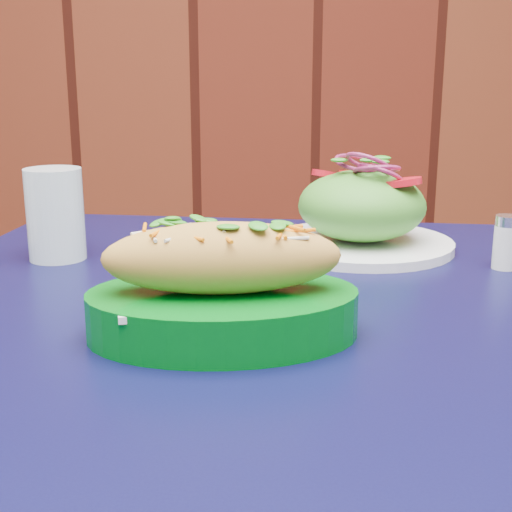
{
  "coord_description": "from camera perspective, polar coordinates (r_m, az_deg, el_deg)",
  "views": [
    {
      "loc": [
        0.16,
        0.6,
        0.98
      ],
      "look_at": [
        0.17,
        1.25,
        0.81
      ],
      "focal_mm": 50.0,
      "sensor_mm": 36.0,
      "label": 1
    }
  ],
  "objects": [
    {
      "name": "salt_shaker",
      "position": [
        0.89,
        19.35,
        1.04
      ],
      "size": [
        0.03,
        0.03,
        0.06
      ],
      "color": "white",
      "rests_on": "cafe_table"
    },
    {
      "name": "salad_plate",
      "position": [
        0.94,
        8.42,
        3.49
      ],
      "size": [
        0.24,
        0.24,
        0.12
      ],
      "rotation": [
        0.0,
        0.0,
        -0.3
      ],
      "color": "white",
      "rests_on": "cafe_table"
    },
    {
      "name": "banh_mi_basket",
      "position": [
        0.62,
        -2.69,
        -2.67
      ],
      "size": [
        0.25,
        0.17,
        0.11
      ],
      "rotation": [
        0.0,
        0.0,
        0.06
      ],
      "color": "#006012",
      "rests_on": "cafe_table"
    },
    {
      "name": "water_glass",
      "position": [
        0.91,
        -15.76,
        3.23
      ],
      "size": [
        0.07,
        0.07,
        0.11
      ],
      "primitive_type": "cylinder",
      "color": "silver",
      "rests_on": "cafe_table"
    },
    {
      "name": "cafe_table",
      "position": [
        0.77,
        0.4,
        -9.54
      ],
      "size": [
        0.9,
        0.9,
        0.75
      ],
      "rotation": [
        0.0,
        0.0,
        -0.14
      ],
      "color": "black",
      "rests_on": "ground"
    }
  ]
}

